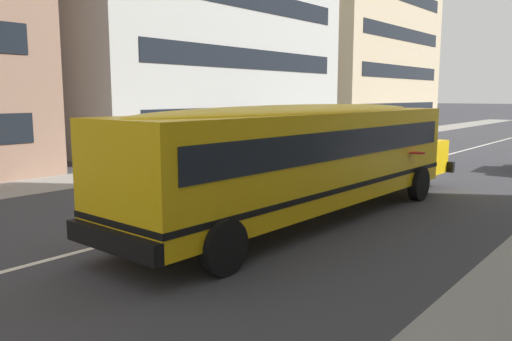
# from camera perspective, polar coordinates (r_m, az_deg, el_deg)

# --- Properties ---
(ground_plane) EXTENTS (400.00, 400.00, 0.00)m
(ground_plane) POSITION_cam_1_polar(r_m,az_deg,el_deg) (14.83, 0.88, -3.68)
(ground_plane) COLOR #38383D
(sidewalk_far) EXTENTS (120.00, 3.00, 0.01)m
(sidewalk_far) POSITION_cam_1_polar(r_m,az_deg,el_deg) (20.62, -16.77, -0.60)
(sidewalk_far) COLOR gray
(sidewalk_far) RESTS_ON ground_plane
(lane_centreline) EXTENTS (110.00, 0.16, 0.01)m
(lane_centreline) POSITION_cam_1_polar(r_m,az_deg,el_deg) (14.83, 0.88, -3.66)
(lane_centreline) COLOR silver
(lane_centreline) RESTS_ON ground_plane
(school_bus) EXTENTS (12.95, 3.23, 2.89)m
(school_bus) POSITION_cam_1_polar(r_m,az_deg,el_deg) (12.87, 6.01, 2.17)
(school_bus) COLOR yellow
(school_bus) RESTS_ON ground_plane
(parked_car_black_far_corner) EXTENTS (3.93, 1.93, 1.64)m
(parked_car_black_far_corner) POSITION_cam_1_polar(r_m,az_deg,el_deg) (25.61, 4.92, 3.31)
(parked_car_black_far_corner) COLOR black
(parked_car_black_far_corner) RESTS_ON ground_plane
(parked_car_beige_near_corner) EXTENTS (3.96, 2.00, 1.64)m
(parked_car_beige_near_corner) POSITION_cam_1_polar(r_m,az_deg,el_deg) (37.77, 17.29, 4.59)
(parked_car_beige_near_corner) COLOR #C1B28E
(parked_car_beige_near_corner) RESTS_ON ground_plane
(apartment_block_far_right) EXTENTS (17.94, 11.86, 13.30)m
(apartment_block_far_right) POSITION_cam_1_polar(r_m,az_deg,el_deg) (49.49, 9.72, 12.39)
(apartment_block_far_right) COLOR #C6B28E
(apartment_block_far_right) RESTS_ON ground_plane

